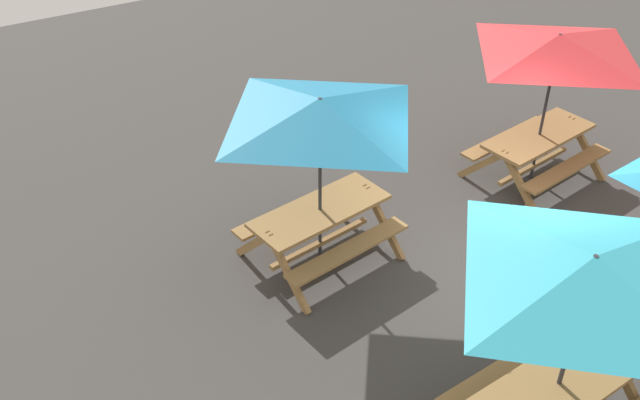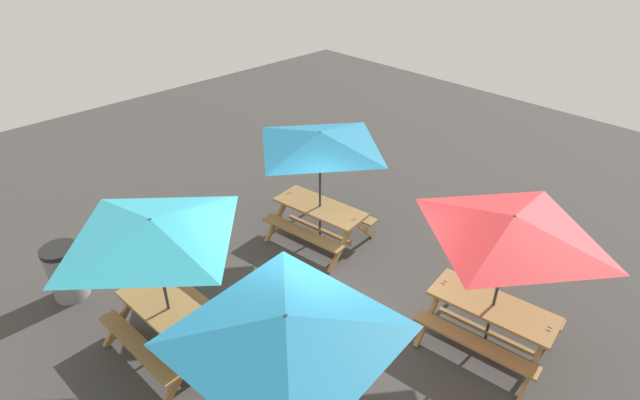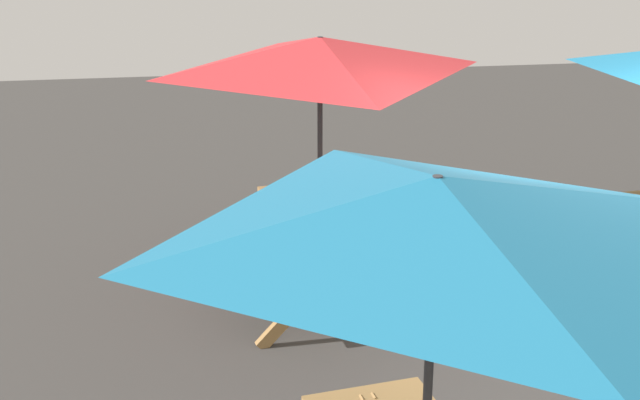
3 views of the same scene
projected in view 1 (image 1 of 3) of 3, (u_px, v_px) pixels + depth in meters
name	position (u px, v px, depth m)	size (l,w,h in m)	color
ground_plane	(507.00, 282.00, 8.89)	(24.00, 24.00, 0.00)	#3D3A38
picnic_table_0	(320.00, 123.00, 8.14)	(2.26, 2.26, 2.34)	olive
picnic_table_1	(588.00, 285.00, 5.91)	(2.11, 2.11, 2.34)	olive
picnic_table_2	(556.00, 56.00, 9.64)	(2.25, 2.25, 2.34)	olive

